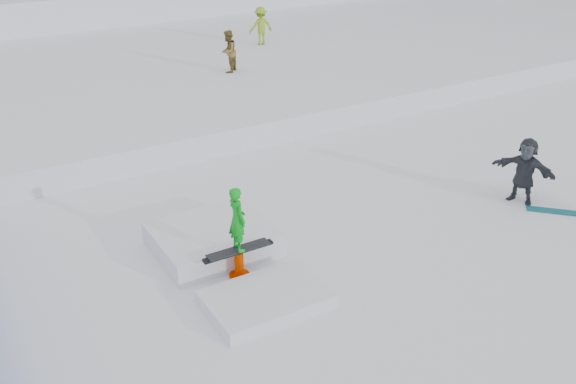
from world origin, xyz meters
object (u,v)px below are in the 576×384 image
spectator_dark (525,170)px  walker_ygreen (261,26)px  jib_rail_feature (227,252)px  walker_olive (228,51)px

spectator_dark → walker_ygreen: bearing=155.4°
spectator_dark → jib_rail_feature: bearing=-119.9°
walker_olive → jib_rail_feature: size_ratio=0.37×
walker_olive → walker_ygreen: size_ratio=0.96×
walker_ygreen → spectator_dark: bearing=91.9°
spectator_dark → jib_rail_feature: (-7.96, 1.20, -0.58)m
walker_ygreen → jib_rail_feature: 17.12m
walker_olive → jib_rail_feature: walker_olive is taller
spectator_dark → jib_rail_feature: size_ratio=0.40×
walker_olive → spectator_dark: size_ratio=0.91×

